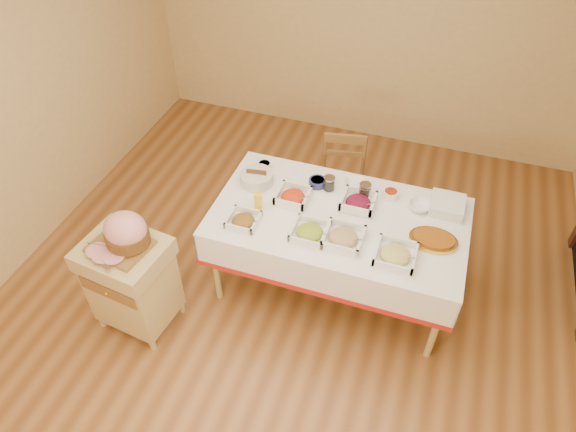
{
  "coord_description": "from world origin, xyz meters",
  "views": [
    {
      "loc": [
        0.82,
        -2.34,
        3.29
      ],
      "look_at": [
        -0.05,
        0.2,
        0.74
      ],
      "focal_mm": 32.0,
      "sensor_mm": 36.0,
      "label": 1
    }
  ],
  "objects_px": {
    "dining_chair": "(341,184)",
    "ham_on_board": "(125,233)",
    "butcher_cart": "(132,280)",
    "preserve_jar_left": "(329,184)",
    "bread_basket": "(257,178)",
    "preserve_jar_right": "(365,191)",
    "brass_platter": "(433,240)",
    "mustard_bottle": "(258,200)",
    "dining_table": "(338,232)",
    "plate_stack": "(447,205)"
  },
  "relations": [
    {
      "from": "ham_on_board",
      "to": "brass_platter",
      "type": "distance_m",
      "value": 2.06
    },
    {
      "from": "dining_chair",
      "to": "ham_on_board",
      "type": "xyz_separation_m",
      "value": [
        -1.1,
        -1.49,
        0.46
      ]
    },
    {
      "from": "dining_table",
      "to": "butcher_cart",
      "type": "height_order",
      "value": "butcher_cart"
    },
    {
      "from": "dining_chair",
      "to": "ham_on_board",
      "type": "height_order",
      "value": "ham_on_board"
    },
    {
      "from": "preserve_jar_left",
      "to": "dining_chair",
      "type": "bearing_deg",
      "value": 89.62
    },
    {
      "from": "preserve_jar_left",
      "to": "plate_stack",
      "type": "bearing_deg",
      "value": 3.27
    },
    {
      "from": "bread_basket",
      "to": "brass_platter",
      "type": "height_order",
      "value": "bread_basket"
    },
    {
      "from": "mustard_bottle",
      "to": "plate_stack",
      "type": "bearing_deg",
      "value": 18.21
    },
    {
      "from": "dining_table",
      "to": "preserve_jar_left",
      "type": "bearing_deg",
      "value": 119.66
    },
    {
      "from": "dining_chair",
      "to": "bread_basket",
      "type": "xyz_separation_m",
      "value": [
        -0.55,
        -0.57,
        0.36
      ]
    },
    {
      "from": "dining_table",
      "to": "butcher_cart",
      "type": "xyz_separation_m",
      "value": [
        -1.29,
        -0.8,
        -0.15
      ]
    },
    {
      "from": "dining_table",
      "to": "bread_basket",
      "type": "bearing_deg",
      "value": 167.47
    },
    {
      "from": "ham_on_board",
      "to": "mustard_bottle",
      "type": "distance_m",
      "value": 0.94
    },
    {
      "from": "mustard_bottle",
      "to": "brass_platter",
      "type": "height_order",
      "value": "mustard_bottle"
    },
    {
      "from": "dining_table",
      "to": "preserve_jar_right",
      "type": "bearing_deg",
      "value": 65.52
    },
    {
      "from": "butcher_cart",
      "to": "dining_chair",
      "type": "relative_size",
      "value": 0.91
    },
    {
      "from": "preserve_jar_left",
      "to": "plate_stack",
      "type": "distance_m",
      "value": 0.87
    },
    {
      "from": "butcher_cart",
      "to": "preserve_jar_right",
      "type": "distance_m",
      "value": 1.81
    },
    {
      "from": "dining_chair",
      "to": "preserve_jar_right",
      "type": "bearing_deg",
      "value": -59.43
    },
    {
      "from": "preserve_jar_right",
      "to": "plate_stack",
      "type": "distance_m",
      "value": 0.6
    },
    {
      "from": "brass_platter",
      "to": "plate_stack",
      "type": "bearing_deg",
      "value": 82.23
    },
    {
      "from": "butcher_cart",
      "to": "bread_basket",
      "type": "xyz_separation_m",
      "value": [
        0.6,
        0.95,
        0.36
      ]
    },
    {
      "from": "ham_on_board",
      "to": "preserve_jar_left",
      "type": "distance_m",
      "value": 1.51
    },
    {
      "from": "ham_on_board",
      "to": "brass_platter",
      "type": "relative_size",
      "value": 1.23
    },
    {
      "from": "preserve_jar_right",
      "to": "brass_platter",
      "type": "xyz_separation_m",
      "value": [
        0.55,
        -0.31,
        -0.03
      ]
    },
    {
      "from": "preserve_jar_left",
      "to": "bread_basket",
      "type": "xyz_separation_m",
      "value": [
        -0.54,
        -0.11,
        -0.0
      ]
    },
    {
      "from": "dining_table",
      "to": "mustard_bottle",
      "type": "bearing_deg",
      "value": -168.86
    },
    {
      "from": "preserve_jar_left",
      "to": "bread_basket",
      "type": "bearing_deg",
      "value": -168.74
    },
    {
      "from": "butcher_cart",
      "to": "ham_on_board",
      "type": "height_order",
      "value": "ham_on_board"
    },
    {
      "from": "preserve_jar_left",
      "to": "brass_platter",
      "type": "xyz_separation_m",
      "value": [
        0.82,
        -0.3,
        -0.03
      ]
    },
    {
      "from": "dining_chair",
      "to": "mustard_bottle",
      "type": "xyz_separation_m",
      "value": [
        -0.43,
        -0.84,
        0.39
      ]
    },
    {
      "from": "mustard_bottle",
      "to": "plate_stack",
      "type": "relative_size",
      "value": 0.74
    },
    {
      "from": "bread_basket",
      "to": "preserve_jar_left",
      "type": "bearing_deg",
      "value": 11.26
    },
    {
      "from": "dining_chair",
      "to": "bread_basket",
      "type": "relative_size",
      "value": 3.43
    },
    {
      "from": "dining_chair",
      "to": "mustard_bottle",
      "type": "bearing_deg",
      "value": -117.19
    },
    {
      "from": "dining_chair",
      "to": "brass_platter",
      "type": "xyz_separation_m",
      "value": [
        0.82,
        -0.76,
        0.33
      ]
    },
    {
      "from": "ham_on_board",
      "to": "dining_table",
      "type": "bearing_deg",
      "value": 31.53
    },
    {
      "from": "plate_stack",
      "to": "butcher_cart",
      "type": "bearing_deg",
      "value": -151.05
    },
    {
      "from": "preserve_jar_left",
      "to": "bread_basket",
      "type": "height_order",
      "value": "same"
    },
    {
      "from": "dining_table",
      "to": "brass_platter",
      "type": "bearing_deg",
      "value": -3.55
    },
    {
      "from": "dining_chair",
      "to": "ham_on_board",
      "type": "bearing_deg",
      "value": -126.55
    },
    {
      "from": "dining_chair",
      "to": "mustard_bottle",
      "type": "height_order",
      "value": "mustard_bottle"
    },
    {
      "from": "butcher_cart",
      "to": "preserve_jar_right",
      "type": "relative_size",
      "value": 6.89
    },
    {
      "from": "plate_stack",
      "to": "dining_chair",
      "type": "bearing_deg",
      "value": 154.64
    },
    {
      "from": "dining_table",
      "to": "dining_chair",
      "type": "relative_size",
      "value": 2.1
    },
    {
      "from": "dining_table",
      "to": "preserve_jar_right",
      "type": "xyz_separation_m",
      "value": [
        0.12,
        0.27,
        0.21
      ]
    },
    {
      "from": "ham_on_board",
      "to": "preserve_jar_left",
      "type": "bearing_deg",
      "value": 43.09
    },
    {
      "from": "butcher_cart",
      "to": "mustard_bottle",
      "type": "bearing_deg",
      "value": 43.78
    },
    {
      "from": "dining_table",
      "to": "mustard_bottle",
      "type": "distance_m",
      "value": 0.63
    },
    {
      "from": "butcher_cart",
      "to": "dining_chair",
      "type": "distance_m",
      "value": 1.9
    }
  ]
}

